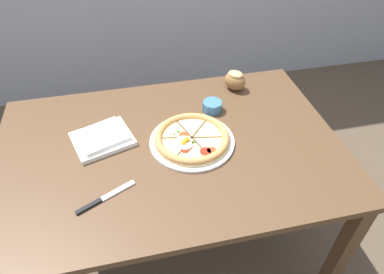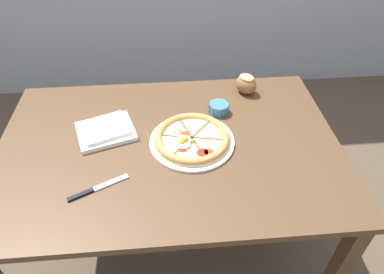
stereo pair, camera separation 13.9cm
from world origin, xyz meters
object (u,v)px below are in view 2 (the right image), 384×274
object	(u,v)px
dining_table	(170,159)
ramekin_bowl	(219,108)
pizza	(192,139)
knife_main	(98,188)
napkin_folded	(106,130)
bread_piece_near	(246,84)

from	to	relation	value
dining_table	ramekin_bowl	distance (m)	0.33
pizza	knife_main	xyz separation A→B (m)	(-0.36, -0.22, -0.02)
napkin_folded	bread_piece_near	size ratio (longest dim) A/B	2.04
dining_table	napkin_folded	bearing A→B (deg)	161.33
dining_table	knife_main	xyz separation A→B (m)	(-0.26, -0.22, 0.10)
ramekin_bowl	dining_table	bearing A→B (deg)	-140.40
ramekin_bowl	napkin_folded	xyz separation A→B (m)	(-0.50, -0.10, -0.01)
pizza	dining_table	bearing A→B (deg)	179.50
napkin_folded	knife_main	distance (m)	0.31
dining_table	napkin_folded	distance (m)	0.30
ramekin_bowl	pizza	bearing A→B (deg)	-125.64
napkin_folded	bread_piece_near	xyz separation A→B (m)	(0.65, 0.25, 0.04)
bread_piece_near	knife_main	distance (m)	0.86
napkin_folded	bread_piece_near	bearing A→B (deg)	21.06
napkin_folded	knife_main	world-z (taller)	napkin_folded
ramekin_bowl	bread_piece_near	bearing A→B (deg)	43.77
bread_piece_near	knife_main	xyz separation A→B (m)	(-0.65, -0.56, -0.05)
dining_table	bread_piece_near	xyz separation A→B (m)	(0.39, 0.34, 0.14)
dining_table	napkin_folded	world-z (taller)	napkin_folded
ramekin_bowl	bread_piece_near	world-z (taller)	bread_piece_near
bread_piece_near	knife_main	bearing A→B (deg)	-139.47
bread_piece_near	napkin_folded	bearing A→B (deg)	-158.94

